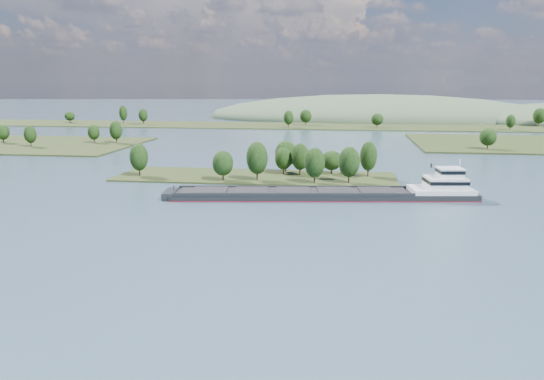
# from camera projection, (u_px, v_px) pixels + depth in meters

# --- Properties ---
(ground) EXTENTS (1800.00, 1800.00, 0.00)m
(ground) POSITION_uv_depth(u_px,v_px,m) (216.00, 220.00, 133.04)
(ground) COLOR #334958
(ground) RESTS_ON ground
(tree_island) EXTENTS (100.00, 30.25, 14.62)m
(tree_island) POSITION_uv_depth(u_px,v_px,m) (272.00, 167.00, 188.81)
(tree_island) COLOR #242F15
(tree_island) RESTS_ON ground
(back_shoreline) EXTENTS (900.00, 60.00, 15.63)m
(back_shoreline) POSITION_uv_depth(u_px,v_px,m) (316.00, 126.00, 403.02)
(back_shoreline) COLOR #242F15
(back_shoreline) RESTS_ON ground
(hill_west) EXTENTS (320.00, 160.00, 44.00)m
(hill_west) POSITION_uv_depth(u_px,v_px,m) (376.00, 118.00, 493.63)
(hill_west) COLOR #3C5037
(hill_west) RESTS_ON ground
(cargo_barge) EXTENTS (93.25, 23.21, 12.52)m
(cargo_barge) POSITION_uv_depth(u_px,v_px,m) (342.00, 193.00, 157.74)
(cargo_barge) COLOR black
(cargo_barge) RESTS_ON ground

